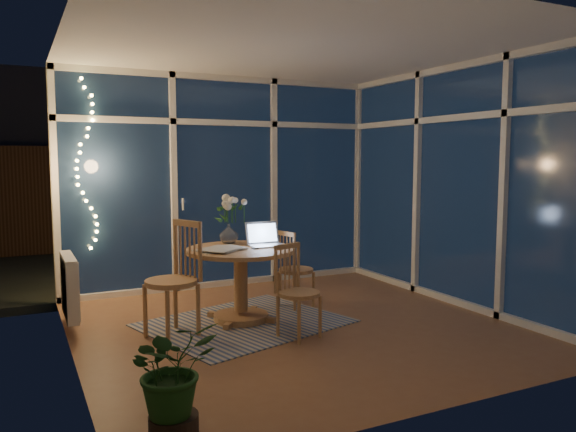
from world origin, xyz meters
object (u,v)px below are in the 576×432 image
object	(u,v)px
potted_plant	(173,377)
chair_right	(296,268)
chair_left	(171,279)
chair_front	(299,291)
flower_vase	(229,233)
laptop	(267,233)
dining_table	(241,285)

from	to	relation	value
potted_plant	chair_right	bearing A→B (deg)	49.77
chair_left	chair_front	world-z (taller)	chair_left
chair_left	flower_vase	world-z (taller)	chair_left
laptop	flower_vase	distance (m)	0.45
chair_left	laptop	size ratio (longest dim) A/B	3.00
laptop	flower_vase	world-z (taller)	laptop
dining_table	laptop	size ratio (longest dim) A/B	3.03
chair_left	potted_plant	world-z (taller)	chair_left
chair_right	flower_vase	xyz separation A→B (m)	(-0.71, 0.12, 0.41)
flower_vase	potted_plant	size ratio (longest dim) A/B	0.28
chair_right	laptop	size ratio (longest dim) A/B	2.41
chair_right	chair_front	world-z (taller)	chair_right
potted_plant	flower_vase	bearing A→B (deg)	63.17
flower_vase	potted_plant	xyz separation A→B (m)	(-1.22, -2.41, -0.45)
chair_right	laptop	distance (m)	0.65
chair_right	laptop	world-z (taller)	laptop
chair_left	flower_vase	distance (m)	0.97
flower_vase	chair_right	bearing A→B (deg)	-9.84
chair_front	flower_vase	size ratio (longest dim) A/B	4.01
chair_right	flower_vase	bearing A→B (deg)	65.53
laptop	potted_plant	size ratio (longest dim) A/B	0.46
chair_right	chair_front	distance (m)	1.04
chair_left	laptop	distance (m)	1.09
chair_left	chair_front	size ratio (longest dim) A/B	1.25
chair_front	laptop	world-z (taller)	laptop
dining_table	chair_right	size ratio (longest dim) A/B	1.25
chair_front	laptop	xyz separation A→B (m)	(0.01, 0.72, 0.43)
dining_table	chair_front	distance (m)	0.77
chair_front	potted_plant	bearing A→B (deg)	-155.95
chair_left	flower_vase	bearing A→B (deg)	104.12
flower_vase	chair_front	bearing A→B (deg)	-76.03
chair_left	chair_front	xyz separation A→B (m)	(1.01, -0.52, -0.10)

